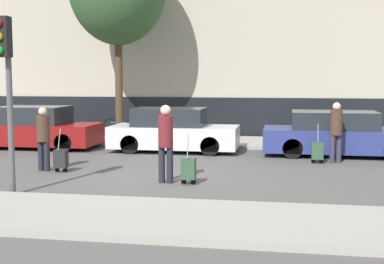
{
  "coord_description": "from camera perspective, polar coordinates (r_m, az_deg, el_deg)",
  "views": [
    {
      "loc": [
        2.97,
        -12.34,
        2.44
      ],
      "look_at": [
        0.51,
        1.8,
        0.95
      ],
      "focal_mm": 50.0,
      "sensor_mm": 36.0,
      "label": 1
    }
  ],
  "objects": [
    {
      "name": "parked_car_2",
      "position": [
        17.13,
        15.33,
        -0.29
      ],
      "size": [
        4.66,
        1.89,
        1.37
      ],
      "color": "navy",
      "rests_on": "ground_plane"
    },
    {
      "name": "traffic_light",
      "position": [
        11.41,
        -19.24,
        6.36
      ],
      "size": [
        0.28,
        0.47,
        3.62
      ],
      "color": "#515154",
      "rests_on": "ground_plane"
    },
    {
      "name": "parked_bicycle",
      "position": [
        20.76,
        -7.35,
        0.49
      ],
      "size": [
        1.77,
        0.06,
        0.96
      ],
      "color": "black",
      "rests_on": "sidewalk_far"
    },
    {
      "name": "parked_car_0",
      "position": [
        19.05,
        -16.24,
        0.34
      ],
      "size": [
        4.13,
        1.85,
        1.43
      ],
      "color": "maroon",
      "rests_on": "ground_plane"
    },
    {
      "name": "pedestrian_right",
      "position": [
        15.63,
        15.12,
        0.35
      ],
      "size": [
        0.34,
        0.34,
        1.72
      ],
      "rotation": [
        0.0,
        0.0,
        0.38
      ],
      "color": "#383347",
      "rests_on": "ground_plane"
    },
    {
      "name": "trolley_right",
      "position": [
        15.46,
        13.24,
        -1.99
      ],
      "size": [
        0.34,
        0.29,
        1.13
      ],
      "color": "#335138",
      "rests_on": "ground_plane"
    },
    {
      "name": "parked_car_1",
      "position": [
        17.43,
        -2.04,
        0.07
      ],
      "size": [
        4.14,
        1.71,
        1.43
      ],
      "color": "silver",
      "rests_on": "ground_plane"
    },
    {
      "name": "sidewalk_far",
      "position": [
        19.71,
        1.12,
        -1.01
      ],
      "size": [
        28.0,
        3.0,
        0.12
      ],
      "color": "#A39E93",
      "rests_on": "ground_plane"
    },
    {
      "name": "trolley_center",
      "position": [
        12.13,
        -0.39,
        -3.95
      ],
      "size": [
        0.34,
        0.29,
        1.14
      ],
      "color": "#335138",
      "rests_on": "ground_plane"
    },
    {
      "name": "ground_plane",
      "position": [
        12.92,
        -3.61,
        -4.97
      ],
      "size": [
        80.0,
        80.0,
        0.0
      ],
      "primitive_type": "plane",
      "color": "#565451"
    },
    {
      "name": "pedestrian_center",
      "position": [
        12.22,
        -2.83,
        -0.72
      ],
      "size": [
        0.35,
        0.34,
        1.8
      ],
      "rotation": [
        0.0,
        0.0,
        2.99
      ],
      "color": "#23232D",
      "rests_on": "ground_plane"
    },
    {
      "name": "trolley_left",
      "position": [
        14.06,
        -13.81,
        -2.8
      ],
      "size": [
        0.34,
        0.29,
        1.12
      ],
      "color": "#262628",
      "rests_on": "ground_plane"
    },
    {
      "name": "building_facade",
      "position": [
        22.89,
        2.4,
        12.43
      ],
      "size": [
        28.0,
        2.08,
        10.11
      ],
      "color": "#B7AD99",
      "rests_on": "ground_plane"
    },
    {
      "name": "sidewalk_near",
      "position": [
        9.39,
        -9.0,
        -8.81
      ],
      "size": [
        28.0,
        2.5,
        0.12
      ],
      "color": "#A39E93",
      "rests_on": "ground_plane"
    },
    {
      "name": "pedestrian_left",
      "position": [
        14.34,
        -15.58,
        -0.3
      ],
      "size": [
        0.34,
        0.34,
        1.66
      ],
      "rotation": [
        0.0,
        0.0,
        2.87
      ],
      "color": "#23232D",
      "rests_on": "ground_plane"
    }
  ]
}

